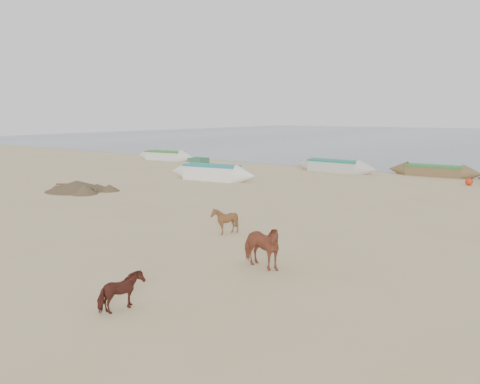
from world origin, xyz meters
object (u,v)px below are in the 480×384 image
Objects in this scene: calf_right at (122,292)px; near_canoe at (212,172)px; calf_front at (225,221)px; cow_adult at (260,246)px.

near_canoe is at bearing 20.06° from calf_right.
near_canoe is (-9.07, 10.49, 0.01)m from calf_front.
calf_front is at bearing 62.32° from cow_adult.
calf_right is 20.41m from near_canoe.
calf_front reaches higher than calf_right.
calf_right is (2.20, -6.53, -0.07)m from calf_front.
cow_adult reaches higher than calf_front.
near_canoe reaches higher than calf_right.
near_canoe is (-12.13, 12.87, -0.13)m from cow_adult.
cow_adult reaches higher than calf_right.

